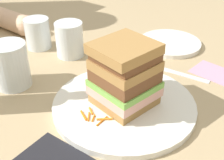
% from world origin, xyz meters
% --- Properties ---
extents(ground_plane, '(3.00, 3.00, 0.00)m').
position_xyz_m(ground_plane, '(0.00, 0.00, 0.00)').
color(ground_plane, tan).
extents(main_plate, '(0.28, 0.28, 0.01)m').
position_xyz_m(main_plate, '(-0.01, -0.02, 0.01)').
color(main_plate, white).
rests_on(main_plate, ground_plane).
extents(sandwich, '(0.13, 0.12, 0.13)m').
position_xyz_m(sandwich, '(-0.02, -0.03, 0.08)').
color(sandwich, '#A87A42').
rests_on(sandwich, main_plate).
extents(carrot_shred_0, '(0.02, 0.03, 0.00)m').
position_xyz_m(carrot_shred_0, '(-0.09, 0.01, 0.01)').
color(carrot_shred_0, orange).
rests_on(carrot_shred_0, main_plate).
extents(carrot_shred_1, '(0.03, 0.00, 0.00)m').
position_xyz_m(carrot_shred_1, '(-0.09, -0.03, 0.01)').
color(carrot_shred_1, orange).
rests_on(carrot_shred_1, main_plate).
extents(carrot_shred_2, '(0.02, 0.01, 0.00)m').
position_xyz_m(carrot_shred_2, '(-0.09, -0.01, 0.01)').
color(carrot_shred_2, orange).
rests_on(carrot_shred_2, main_plate).
extents(carrot_shred_3, '(0.02, 0.02, 0.00)m').
position_xyz_m(carrot_shred_3, '(-0.09, -0.00, 0.01)').
color(carrot_shred_3, orange).
rests_on(carrot_shred_3, main_plate).
extents(carrot_shred_4, '(0.02, 0.02, 0.00)m').
position_xyz_m(carrot_shred_4, '(-0.08, -0.03, 0.01)').
color(carrot_shred_4, orange).
rests_on(carrot_shred_4, main_plate).
extents(carrot_shred_5, '(0.01, 0.02, 0.00)m').
position_xyz_m(carrot_shred_5, '(-0.08, 0.01, 0.02)').
color(carrot_shred_5, orange).
rests_on(carrot_shred_5, main_plate).
extents(carrot_shred_6, '(0.03, 0.01, 0.00)m').
position_xyz_m(carrot_shred_6, '(0.07, -0.05, 0.01)').
color(carrot_shred_6, orange).
rests_on(carrot_shred_6, main_plate).
extents(carrot_shred_7, '(0.01, 0.03, 0.00)m').
position_xyz_m(carrot_shred_7, '(0.05, -0.03, 0.01)').
color(carrot_shred_7, orange).
rests_on(carrot_shred_7, main_plate).
extents(carrot_shred_8, '(0.02, 0.00, 0.00)m').
position_xyz_m(carrot_shred_8, '(0.04, -0.03, 0.01)').
color(carrot_shred_8, orange).
rests_on(carrot_shred_8, main_plate).
extents(carrot_shred_9, '(0.03, 0.01, 0.00)m').
position_xyz_m(carrot_shred_9, '(0.08, -0.04, 0.01)').
color(carrot_shred_9, orange).
rests_on(carrot_shred_9, main_plate).
extents(carrot_shred_10, '(0.02, 0.02, 0.00)m').
position_xyz_m(carrot_shred_10, '(0.06, -0.02, 0.01)').
color(carrot_shred_10, orange).
rests_on(carrot_shred_10, main_plate).
extents(carrot_shred_11, '(0.01, 0.02, 0.00)m').
position_xyz_m(carrot_shred_11, '(0.06, -0.03, 0.01)').
color(carrot_shred_11, orange).
rests_on(carrot_shred_11, main_plate).
extents(knife, '(0.03, 0.20, 0.00)m').
position_xyz_m(knife, '(0.17, -0.03, 0.00)').
color(knife, silver).
rests_on(knife, ground_plane).
extents(juice_glass, '(0.07, 0.07, 0.09)m').
position_xyz_m(juice_glass, '(0.08, 0.22, 0.04)').
color(juice_glass, white).
rests_on(juice_glass, ground_plane).
extents(empty_tumbler_0, '(0.08, 0.08, 0.10)m').
position_xyz_m(empty_tumbler_0, '(-0.09, 0.22, 0.05)').
color(empty_tumbler_0, silver).
rests_on(empty_tumbler_0, ground_plane).
extents(empty_tumbler_1, '(0.07, 0.07, 0.08)m').
position_xyz_m(empty_tumbler_1, '(0.06, 0.32, 0.04)').
color(empty_tumbler_1, silver).
rests_on(empty_tumbler_1, ground_plane).
extents(side_plate, '(0.17, 0.17, 0.01)m').
position_xyz_m(side_plate, '(0.29, 0.04, 0.01)').
color(side_plate, white).
rests_on(side_plate, ground_plane).
extents(napkin_pink, '(0.09, 0.10, 0.00)m').
position_xyz_m(napkin_pink, '(0.22, -0.12, 0.00)').
color(napkin_pink, pink).
rests_on(napkin_pink, ground_plane).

